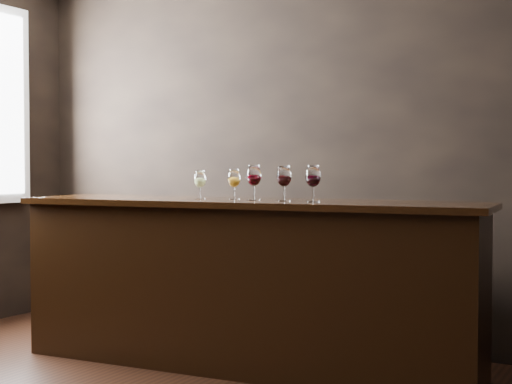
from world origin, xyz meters
The scene contains 9 objects.
room_shell centered at (-0.23, 0.11, 1.81)m, with size 5.02×4.52×2.81m.
bar_counter centered at (-0.05, 1.39, 0.50)m, with size 2.86×0.62×1.00m, color black.
bar_top centered at (-0.05, 1.39, 1.02)m, with size 2.96×0.69×0.04m, color black.
back_bar_shelf centered at (-0.62, 2.03, 0.39)m, with size 2.15×0.40×0.77m, color black.
glass_white centered at (-0.36, 1.35, 1.16)m, with size 0.08×0.08×0.18m.
glass_amber centered at (-0.15, 1.43, 1.17)m, with size 0.08×0.08×0.19m.
glass_red_a centered at (0.02, 1.38, 1.18)m, with size 0.09×0.09×0.22m.
glass_red_b centered at (0.22, 1.40, 1.18)m, with size 0.09×0.09×0.21m.
glass_red_c centered at (0.43, 1.37, 1.18)m, with size 0.09×0.09×0.22m.
Camera 1 is at (2.22, -2.38, 1.24)m, focal length 50.00 mm.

